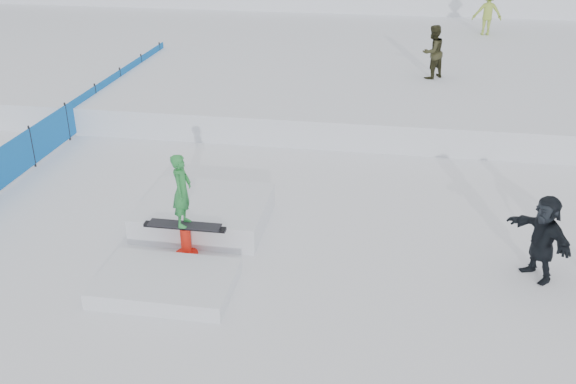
% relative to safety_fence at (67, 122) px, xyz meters
% --- Properties ---
extents(ground, '(120.00, 120.00, 0.00)m').
position_rel_safety_fence_xyz_m(ground, '(6.50, -6.60, -0.55)').
color(ground, white).
extents(snow_midrise, '(50.00, 18.00, 0.80)m').
position_rel_safety_fence_xyz_m(snow_midrise, '(6.50, 9.40, -0.15)').
color(snow_midrise, white).
rests_on(snow_midrise, ground).
extents(safety_fence, '(0.05, 16.00, 1.10)m').
position_rel_safety_fence_xyz_m(safety_fence, '(0.00, 0.00, 0.00)').
color(safety_fence, blue).
rests_on(safety_fence, ground).
extents(walker_olive, '(1.05, 1.05, 1.71)m').
position_rel_safety_fence_xyz_m(walker_olive, '(10.08, 5.31, 1.11)').
color(walker_olive, '#2B2A16').
rests_on(walker_olive, snow_midrise).
extents(walker_ygreen, '(1.25, 0.76, 1.87)m').
position_rel_safety_fence_xyz_m(walker_ygreen, '(12.58, 12.54, 1.19)').
color(walker_ygreen, '#96B33E').
rests_on(walker_ygreen, snow_midrise).
extents(spectator_dark, '(1.22, 1.53, 1.63)m').
position_rel_safety_fence_xyz_m(spectator_dark, '(11.71, -5.13, 0.26)').
color(spectator_dark, black).
rests_on(spectator_dark, ground).
extents(jib_rail_feature, '(2.60, 4.40, 2.11)m').
position_rel_safety_fence_xyz_m(jib_rail_feature, '(5.15, -4.89, -0.25)').
color(jib_rail_feature, white).
rests_on(jib_rail_feature, ground).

